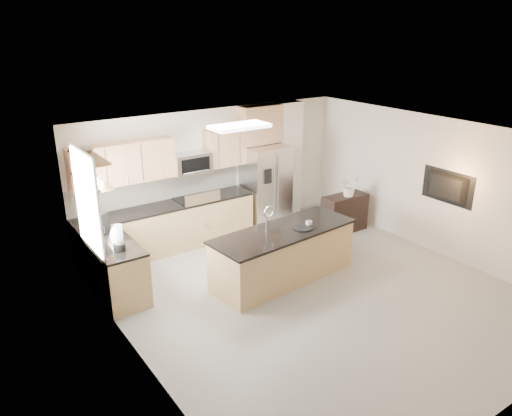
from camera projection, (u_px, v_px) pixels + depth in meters
floor at (314, 293)px, 8.23m from camera, size 6.50×6.50×0.00m
ceiling at (321, 138)px, 7.32m from camera, size 6.00×6.50×0.02m
wall_back at (213, 172)px, 10.28m from camera, size 6.00×0.02×2.60m
wall_left at (134, 271)px, 6.18m from camera, size 0.02×6.50×2.60m
wall_right at (438, 187)px, 9.36m from camera, size 0.02×6.50×2.60m
back_counter at (168, 227)px, 9.67m from camera, size 3.55×0.66×1.44m
left_counter at (114, 268)px, 8.08m from camera, size 0.66×1.50×0.92m
range at (197, 220)px, 10.00m from camera, size 0.76×0.64×1.14m
upper_cabinets at (156, 158)px, 9.28m from camera, size 3.50×0.33×0.75m
microwave at (191, 163)px, 9.69m from camera, size 0.76×0.40×0.40m
refrigerator at (265, 186)px, 10.70m from camera, size 0.92×0.78×1.78m
partition_column at (287, 161)px, 11.13m from camera, size 0.60×0.30×2.60m
window at (87, 203)px, 7.50m from camera, size 0.04×1.15×1.65m
shelf_lower at (91, 181)px, 7.54m from camera, size 0.30×1.20×0.04m
shelf_upper at (88, 157)px, 7.41m from camera, size 0.30×1.20×0.04m
ceiling_fixture at (239, 126)px, 8.36m from camera, size 1.00×0.50×0.06m
island at (283, 254)px, 8.57m from camera, size 2.69×1.17×1.33m
credenza at (344, 213)px, 10.57m from camera, size 1.00×0.43×0.80m
cup at (309, 223)px, 8.57m from camera, size 0.13×0.13×0.09m
platter at (303, 228)px, 8.48m from camera, size 0.44×0.44×0.02m
blender at (119, 240)px, 7.57m from camera, size 0.18×0.18×0.42m
kettle at (113, 234)px, 7.92m from camera, size 0.23×0.23×0.28m
coffee_maker at (100, 223)px, 8.18m from camera, size 0.27×0.30×0.38m
bowl at (84, 150)px, 7.54m from camera, size 0.42×0.42×0.09m
flower_vase at (350, 181)px, 10.28m from camera, size 0.65×0.57×0.68m
television at (445, 188)px, 9.15m from camera, size 0.14×1.08×0.62m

